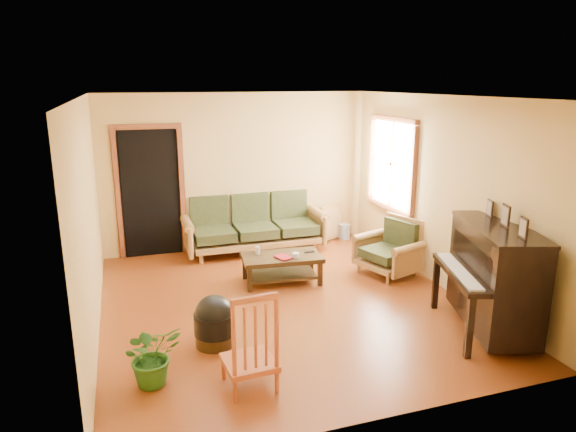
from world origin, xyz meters
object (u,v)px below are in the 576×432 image
object	(u,v)px
ceramic_crock	(344,231)
potted_plant	(152,355)
sofa	(255,222)
armchair	(388,247)
piano	(494,280)
footstool	(215,327)
coffee_table	(282,269)
red_chair	(249,338)

from	to	relation	value
ceramic_crock	potted_plant	bearing A→B (deg)	-134.56
sofa	armchair	distance (m)	2.29
piano	footstool	distance (m)	3.15
sofa	coffee_table	size ratio (longest dim) A/B	2.08
piano	potted_plant	bearing A→B (deg)	-163.73
sofa	footstool	size ratio (longest dim) A/B	5.20
red_chair	potted_plant	size ratio (longest dim) A/B	1.64
ceramic_crock	potted_plant	size ratio (longest dim) A/B	0.45
sofa	footstool	bearing A→B (deg)	-112.27
footstool	potted_plant	size ratio (longest dim) A/B	0.74
armchair	potted_plant	xyz separation A→B (m)	(-3.48, -1.86, -0.12)
coffee_table	ceramic_crock	bearing A→B (deg)	43.84
ceramic_crock	red_chair	bearing A→B (deg)	-124.70
sofa	piano	size ratio (longest dim) A/B	1.64
coffee_table	footstool	world-z (taller)	footstool
piano	potted_plant	distance (m)	3.75
potted_plant	red_chair	bearing A→B (deg)	-20.59
ceramic_crock	potted_plant	distance (m)	5.15
footstool	potted_plant	world-z (taller)	potted_plant
potted_plant	armchair	bearing A→B (deg)	28.06
sofa	red_chair	distance (m)	3.96
coffee_table	armchair	world-z (taller)	armchair
piano	red_chair	size ratio (longest dim) A/B	1.43
sofa	piano	world-z (taller)	piano
sofa	armchair	size ratio (longest dim) A/B	2.76
armchair	ceramic_crock	xyz separation A→B (m)	(0.13, 1.81, -0.28)
sofa	ceramic_crock	world-z (taller)	sofa
coffee_table	armchair	bearing A→B (deg)	-6.27
armchair	footstool	bearing A→B (deg)	-173.44
piano	potted_plant	world-z (taller)	piano
coffee_table	armchair	distance (m)	1.60
armchair	potted_plant	world-z (taller)	armchair
footstool	ceramic_crock	xyz separation A→B (m)	(2.93, 3.11, -0.08)
footstool	red_chair	world-z (taller)	red_chair
piano	armchair	bearing A→B (deg)	115.17
piano	ceramic_crock	world-z (taller)	piano
armchair	red_chair	size ratio (longest dim) A/B	0.85
coffee_table	footstool	xyz separation A→B (m)	(-1.22, -1.48, 0.01)
ceramic_crock	piano	bearing A→B (deg)	-88.10
coffee_table	red_chair	distance (m)	2.59
footstool	armchair	bearing A→B (deg)	24.97
sofa	coffee_table	distance (m)	1.50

